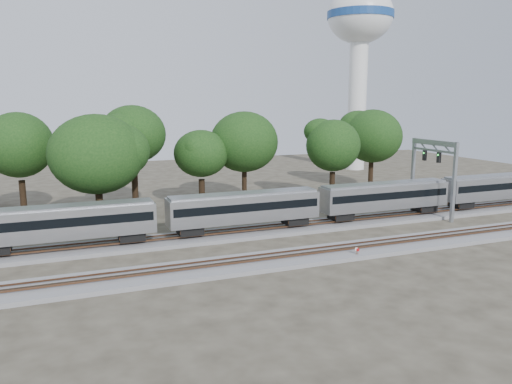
% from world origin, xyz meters
% --- Properties ---
extents(ground, '(160.00, 160.00, 0.00)m').
position_xyz_m(ground, '(0.00, 0.00, 0.00)').
color(ground, '#383328').
rests_on(ground, ground).
extents(track_far, '(160.00, 5.00, 0.73)m').
position_xyz_m(track_far, '(0.00, 6.00, 0.21)').
color(track_far, slate).
rests_on(track_far, ground).
extents(track_near, '(160.00, 5.00, 0.73)m').
position_xyz_m(track_near, '(0.00, -4.00, 0.21)').
color(track_near, slate).
rests_on(track_near, ground).
extents(train, '(107.11, 3.06, 4.50)m').
position_xyz_m(train, '(8.67, 6.00, 3.16)').
color(train, '#B5B8BD').
rests_on(train, ground).
extents(switch_stand_red, '(0.32, 0.09, 1.01)m').
position_xyz_m(switch_stand_red, '(6.33, -5.83, 0.64)').
color(switch_stand_red, '#512D19').
rests_on(switch_stand_red, ground).
extents(switch_stand_white, '(0.34, 0.06, 1.08)m').
position_xyz_m(switch_stand_white, '(6.19, -5.78, 0.69)').
color(switch_stand_white, '#512D19').
rests_on(switch_stand_white, ground).
extents(switch_lever, '(0.55, 0.40, 0.30)m').
position_xyz_m(switch_lever, '(6.19, -5.73, 0.15)').
color(switch_lever, '#512D19').
rests_on(switch_lever, ground).
extents(water_tower, '(13.66, 13.66, 37.81)m').
position_xyz_m(water_tower, '(40.53, 48.11, 28.01)').
color(water_tower, silver).
rests_on(water_tower, ground).
extents(signal_gantry, '(0.68, 8.04, 9.78)m').
position_xyz_m(signal_gantry, '(24.92, 6.00, 7.13)').
color(signal_gantry, gray).
rests_on(signal_gantry, ground).
extents(tree_1, '(9.54, 9.54, 13.46)m').
position_xyz_m(tree_1, '(-23.73, 22.36, 9.38)').
color(tree_1, black).
rests_on(tree_1, ground).
extents(tree_2, '(8.85, 8.85, 12.48)m').
position_xyz_m(tree_2, '(-15.30, 14.49, 8.69)').
color(tree_2, black).
rests_on(tree_2, ground).
extents(tree_3, '(10.65, 10.65, 15.02)m').
position_xyz_m(tree_3, '(-10.40, 20.51, 10.47)').
color(tree_3, black).
rests_on(tree_3, ground).
extents(tree_4, '(7.76, 7.76, 10.94)m').
position_xyz_m(tree_4, '(-1.38, 20.96, 7.61)').
color(tree_4, black).
rests_on(tree_4, ground).
extents(tree_5, '(9.11, 9.11, 12.85)m').
position_xyz_m(tree_5, '(5.10, 21.68, 8.95)').
color(tree_5, black).
rests_on(tree_5, ground).
extents(tree_6, '(8.47, 8.47, 11.94)m').
position_xyz_m(tree_6, '(17.42, 18.17, 8.32)').
color(tree_6, black).
rests_on(tree_6, ground).
extents(tree_7, '(9.03, 9.03, 12.74)m').
position_xyz_m(tree_7, '(29.33, 25.88, 8.87)').
color(tree_7, black).
rests_on(tree_7, ground).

